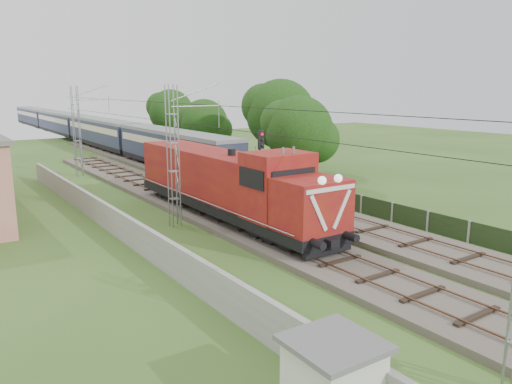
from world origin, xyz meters
TOP-DOWN VIEW (x-y plane):
  - ground at (0.00, 0.00)m, footprint 140.00×140.00m
  - track_main at (0.00, 7.00)m, footprint 4.20×70.00m
  - track_side at (5.00, 20.00)m, footprint 4.20×80.00m
  - catenary at (-2.95, 12.00)m, footprint 3.31×70.00m
  - boundary_wall at (-6.50, 12.00)m, footprint 0.25×40.00m
  - fence at (8.00, 3.00)m, footprint 0.12×32.00m
  - locomotive at (0.00, 11.11)m, footprint 3.17×18.08m
  - coach_rake at (5.00, 61.50)m, footprint 2.88×85.80m
  - signal_post at (3.29, 12.46)m, footprint 0.57×0.45m
  - relay_hut at (-7.40, -5.96)m, footprint 2.08×2.08m
  - tree_a at (10.07, 16.86)m, footprint 5.61×5.34m
  - tree_b at (13.17, 23.34)m, footprint 6.68×6.36m
  - tree_c at (10.32, 32.85)m, footprint 5.18×4.93m
  - tree_d at (12.46, 45.61)m, footprint 5.92×5.64m

SIDE VIEW (x-z plane):
  - ground at x=0.00m, z-range 0.00..0.00m
  - track_main at x=0.00m, z-range -0.04..0.41m
  - track_side at x=5.00m, z-range -0.04..0.41m
  - fence at x=8.00m, z-range 0.00..1.20m
  - boundary_wall at x=-6.50m, z-range 0.00..1.50m
  - relay_hut at x=-7.40m, z-range 0.01..2.13m
  - locomotive at x=0.00m, z-range 0.05..4.64m
  - coach_rake at x=5.00m, z-range 0.75..4.07m
  - signal_post at x=3.29m, z-range 0.97..6.19m
  - catenary at x=-2.95m, z-range 0.05..8.05m
  - tree_c at x=10.32m, z-range 0.83..7.54m
  - tree_a at x=10.07m, z-range 0.90..8.17m
  - tree_d at x=12.46m, z-range 0.95..8.62m
  - tree_b at x=13.17m, z-range 1.07..9.73m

